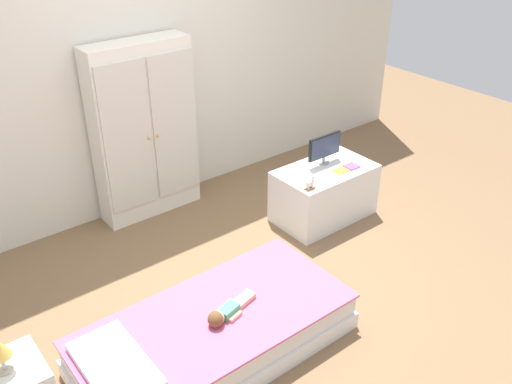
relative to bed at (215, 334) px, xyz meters
name	(u,v)px	position (x,y,z in m)	size (l,w,h in m)	color
ground_plane	(248,290)	(0.52, 0.35, -0.14)	(10.00, 10.00, 0.02)	brown
back_wall	(126,55)	(0.52, 1.92, 1.22)	(6.40, 0.05, 2.70)	silver
bed	(215,334)	(0.00, 0.00, 0.00)	(1.70, 0.82, 0.27)	white
pillow	(115,365)	(-0.65, 0.00, 0.16)	(0.32, 0.58, 0.05)	silver
doll	(224,314)	(0.04, -0.05, 0.18)	(0.39, 0.17, 0.10)	#4CA375
wardrobe	(145,131)	(0.52, 1.75, 0.62)	(0.86, 0.29, 1.50)	white
tv_stand	(324,193)	(1.63, 0.72, 0.10)	(0.84, 0.50, 0.47)	white
tv_monitor	(325,147)	(1.68, 0.81, 0.48)	(0.34, 0.10, 0.26)	#99999E
rocking_horse_toy	(311,183)	(1.29, 0.55, 0.39)	(0.10, 0.04, 0.12)	#8E6642
book_yellow	(341,171)	(1.69, 0.61, 0.34)	(0.12, 0.09, 0.01)	gold
book_purple	(352,166)	(1.82, 0.61, 0.34)	(0.12, 0.10, 0.01)	#8E51B2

